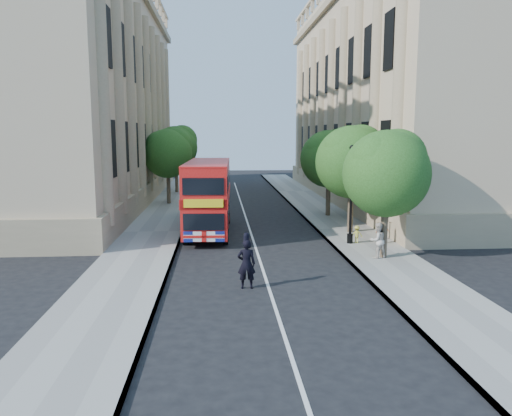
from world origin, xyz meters
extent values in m
plane|color=black|center=(0.00, 0.00, 0.00)|extent=(120.00, 120.00, 0.00)
cube|color=gray|center=(5.75, 10.00, 0.06)|extent=(3.50, 80.00, 0.12)
cube|color=gray|center=(-5.75, 10.00, 0.06)|extent=(3.50, 80.00, 0.12)
cube|color=tan|center=(13.80, 24.00, 9.00)|extent=(12.00, 38.00, 18.00)
cube|color=tan|center=(-13.80, 24.00, 9.00)|extent=(12.00, 38.00, 18.00)
cylinder|color=#473828|center=(5.80, 3.00, 1.43)|extent=(0.32, 0.32, 2.86)
sphere|color=#234B19|center=(5.80, 3.00, 4.03)|extent=(4.00, 4.00, 4.00)
sphere|color=#234B19|center=(6.40, 3.40, 4.68)|extent=(2.80, 2.80, 2.80)
sphere|color=#234B19|center=(5.30, 2.70, 4.55)|extent=(2.60, 2.60, 2.60)
cylinder|color=#473828|center=(5.80, 9.00, 1.50)|extent=(0.32, 0.32, 2.99)
sphere|color=#234B19|center=(5.80, 9.00, 4.22)|extent=(4.20, 4.20, 4.20)
sphere|color=#234B19|center=(6.40, 9.40, 4.90)|extent=(2.94, 2.94, 2.94)
sphere|color=#234B19|center=(5.30, 8.70, 4.76)|extent=(2.73, 2.73, 2.73)
cylinder|color=#473828|center=(5.80, 15.00, 1.45)|extent=(0.32, 0.32, 2.90)
sphere|color=#234B19|center=(5.80, 15.00, 4.09)|extent=(4.00, 4.00, 4.00)
sphere|color=#234B19|center=(6.40, 15.40, 4.75)|extent=(2.80, 2.80, 2.80)
sphere|color=#234B19|center=(5.30, 14.70, 4.62)|extent=(2.60, 2.60, 2.60)
cylinder|color=#473828|center=(-6.00, 22.00, 1.50)|extent=(0.32, 0.32, 2.99)
sphere|color=#234B19|center=(-6.00, 22.00, 4.22)|extent=(4.00, 4.00, 4.00)
sphere|color=#234B19|center=(-5.40, 22.40, 4.90)|extent=(2.80, 2.80, 2.80)
sphere|color=#234B19|center=(-6.50, 21.70, 4.76)|extent=(2.60, 2.60, 2.60)
cylinder|color=#473828|center=(-6.00, 30.00, 1.58)|extent=(0.32, 0.32, 3.17)
sphere|color=#234B19|center=(-6.00, 30.00, 4.46)|extent=(4.20, 4.20, 4.20)
sphere|color=#234B19|center=(-5.40, 30.40, 5.18)|extent=(2.94, 2.94, 2.94)
sphere|color=#234B19|center=(-6.50, 29.70, 5.04)|extent=(2.73, 2.73, 2.73)
cylinder|color=black|center=(5.00, 6.00, 0.37)|extent=(0.30, 0.30, 0.50)
cylinder|color=black|center=(5.00, 6.00, 2.62)|extent=(0.14, 0.14, 5.00)
sphere|color=black|center=(5.00, 6.00, 5.12)|extent=(0.32, 0.32, 0.32)
cube|color=red|center=(-2.48, 9.92, 2.29)|extent=(2.67, 9.03, 3.72)
cube|color=black|center=(-2.48, 9.92, 1.46)|extent=(2.71, 8.47, 0.85)
cube|color=black|center=(-2.48, 9.92, 3.25)|extent=(2.71, 8.47, 0.85)
cube|color=yellow|center=(-2.64, 5.45, 2.40)|extent=(1.98, 0.15, 0.42)
cylinder|color=black|center=(-3.66, 6.80, 0.47)|extent=(0.30, 0.95, 0.94)
cylinder|color=black|center=(-1.53, 6.73, 0.47)|extent=(0.30, 0.95, 0.94)
cylinder|color=black|center=(-3.44, 12.92, 0.47)|extent=(0.30, 0.95, 0.94)
cylinder|color=black|center=(-1.31, 12.85, 0.47)|extent=(0.30, 0.95, 0.94)
cube|color=black|center=(-3.04, 13.87, 1.20)|extent=(1.93, 1.77, 1.87)
cube|color=black|center=(-3.12, 13.12, 1.42)|extent=(1.60, 0.26, 0.62)
cube|color=black|center=(-2.85, 15.82, 1.38)|extent=(2.06, 3.01, 2.22)
cube|color=black|center=(-2.90, 15.29, 0.31)|extent=(2.02, 4.41, 0.22)
cylinder|color=black|center=(-3.85, 13.86, 0.36)|extent=(0.27, 0.73, 0.71)
cylinder|color=black|center=(-2.26, 13.70, 0.36)|extent=(0.27, 0.73, 0.71)
cylinder|color=black|center=(-3.55, 16.78, 0.36)|extent=(0.27, 0.73, 0.71)
cylinder|color=black|center=(-1.96, 16.62, 0.36)|extent=(0.27, 0.73, 0.71)
imported|color=black|center=(-0.85, -0.93, 0.95)|extent=(0.70, 0.46, 1.91)
imported|color=beige|center=(5.45, 2.83, 0.96)|extent=(0.96, 0.84, 1.67)
imported|color=orange|center=(6.69, 5.83, 0.74)|extent=(0.73, 0.33, 1.23)
imported|color=gold|center=(5.37, 6.03, 0.58)|extent=(0.65, 0.44, 0.93)
camera|label=1|loc=(-1.87, -19.30, 5.88)|focal=35.00mm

